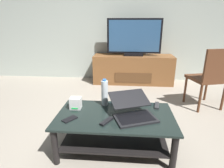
% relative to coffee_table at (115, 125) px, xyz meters
% --- Properties ---
extents(ground_plane, '(7.68, 7.68, 0.00)m').
position_rel_coffee_table_xyz_m(ground_plane, '(-0.12, -0.04, -0.26)').
color(ground_plane, '#9E9384').
extents(back_wall, '(6.40, 0.12, 2.80)m').
position_rel_coffee_table_xyz_m(back_wall, '(-0.12, 2.53, 1.14)').
color(back_wall, '#A8B2A8').
rests_on(back_wall, ground).
extents(coffee_table, '(1.15, 0.64, 0.38)m').
position_rel_coffee_table_xyz_m(coffee_table, '(0.00, 0.00, 0.00)').
color(coffee_table, black).
rests_on(coffee_table, ground).
extents(media_cabinet, '(1.65, 0.51, 0.59)m').
position_rel_coffee_table_xyz_m(media_cabinet, '(0.23, 2.21, 0.03)').
color(media_cabinet, brown).
rests_on(media_cabinet, ground).
extents(television, '(1.09, 0.20, 0.73)m').
position_rel_coffee_table_xyz_m(television, '(0.23, 2.19, 0.68)').
color(television, black).
rests_on(television, media_cabinet).
extents(dining_chair, '(0.54, 0.54, 0.92)m').
position_rel_coffee_table_xyz_m(dining_chair, '(1.31, 1.05, 0.25)').
color(dining_chair, '#59331E').
rests_on(dining_chair, ground).
extents(laptop, '(0.50, 0.53, 0.19)m').
position_rel_coffee_table_xyz_m(laptop, '(0.17, -0.00, 0.18)').
color(laptop, black).
rests_on(laptop, coffee_table).
extents(router_box, '(0.11, 0.10, 0.12)m').
position_rel_coffee_table_xyz_m(router_box, '(-0.42, 0.11, 0.18)').
color(router_box, white).
rests_on(router_box, coffee_table).
extents(water_bottle_near, '(0.07, 0.07, 0.30)m').
position_rel_coffee_table_xyz_m(water_bottle_near, '(-0.13, 0.22, 0.26)').
color(water_bottle_near, silver).
rests_on(water_bottle_near, coffee_table).
extents(cell_phone, '(0.14, 0.15, 0.01)m').
position_rel_coffee_table_xyz_m(cell_phone, '(-0.42, -0.13, 0.12)').
color(cell_phone, black).
rests_on(cell_phone, coffee_table).
extents(tv_remote, '(0.07, 0.17, 0.02)m').
position_rel_coffee_table_xyz_m(tv_remote, '(0.44, 0.23, 0.13)').
color(tv_remote, '#2D2D30').
rests_on(tv_remote, coffee_table).
extents(soundbar_remote, '(0.12, 0.16, 0.02)m').
position_rel_coffee_table_xyz_m(soundbar_remote, '(-0.07, -0.15, 0.13)').
color(soundbar_remote, black).
rests_on(soundbar_remote, coffee_table).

